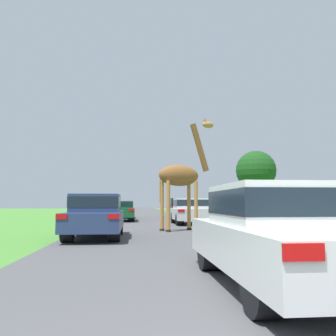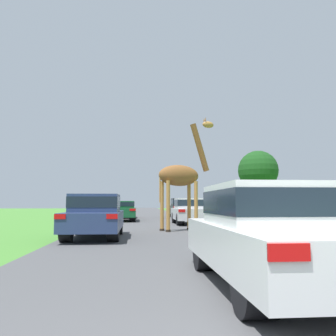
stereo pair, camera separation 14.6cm
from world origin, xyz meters
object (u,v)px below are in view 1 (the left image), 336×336
car_queue_left (190,210)px  car_far_ahead (120,209)px  car_queue_right (119,210)px  car_rear_follower (96,214)px  tree_right_cluster (256,171)px  giraffe_near_road (182,176)px  car_verge_right (180,207)px  car_lead_maroon (284,232)px

car_queue_left → car_far_ahead: bearing=116.0°
car_queue_right → car_queue_left: size_ratio=0.99×
car_rear_follower → tree_right_cluster: tree_right_cluster is taller
giraffe_near_road → car_far_ahead: bearing=173.3°
giraffe_near_road → car_queue_left: 5.07m
car_queue_left → giraffe_near_road: bearing=-103.4°
giraffe_near_road → car_queue_left: bearing=146.8°
car_rear_follower → car_verge_right: bearing=73.2°
car_lead_maroon → car_queue_left: (1.02, 14.78, -0.00)m
giraffe_near_road → car_rear_follower: giraffe_near_road is taller
car_queue_right → car_verge_right: car_verge_right is taller
car_queue_right → car_verge_right: 7.17m
car_far_ahead → car_rear_follower: car_rear_follower is taller
car_far_ahead → car_verge_right: (4.85, 0.55, 0.11)m
car_queue_left → car_far_ahead: (-4.22, 8.66, -0.05)m
giraffe_near_road → car_rear_follower: 4.57m
car_queue_right → tree_right_cluster: size_ratio=0.63×
tree_right_cluster → car_far_ahead: bearing=-158.5°
giraffe_near_road → car_queue_right: bearing=179.4°
giraffe_near_road → car_far_ahead: 13.80m
car_queue_right → car_rear_follower: (-0.33, -11.26, 0.07)m
car_verge_right → tree_right_cluster: 9.87m
car_queue_left → tree_right_cluster: (8.69, 13.74, 3.52)m
giraffe_near_road → car_far_ahead: (-3.10, 13.35, -1.62)m
car_queue_right → car_rear_follower: bearing=-91.7°
tree_right_cluster → car_rear_follower: bearing=-121.7°
car_rear_follower → tree_right_cluster: size_ratio=0.69×
giraffe_near_road → car_lead_maroon: 10.21m
giraffe_near_road → car_rear_follower: size_ratio=1.15×
car_lead_maroon → giraffe_near_road: bearing=90.5°
car_lead_maroon → car_verge_right: bearing=86.1°
car_lead_maroon → car_verge_right: 24.05m
car_far_ahead → car_rear_follower: bearing=-90.7°
car_queue_left → car_rear_follower: bearing=-120.5°
car_queue_right → car_queue_left: bearing=-43.0°
car_lead_maroon → car_rear_follower: car_rear_follower is taller
car_far_ahead → tree_right_cluster: tree_right_cluster is taller
car_queue_right → car_rear_follower: 11.27m
car_queue_right → car_verge_right: size_ratio=0.93×
car_queue_right → car_verge_right: bearing=49.0°
car_rear_follower → giraffe_near_road: bearing=40.2°
car_verge_right → car_rear_follower: car_verge_right is taller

